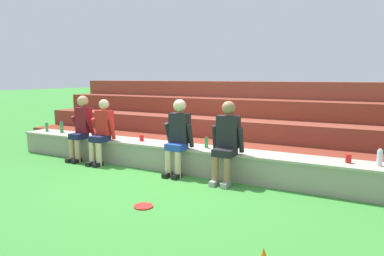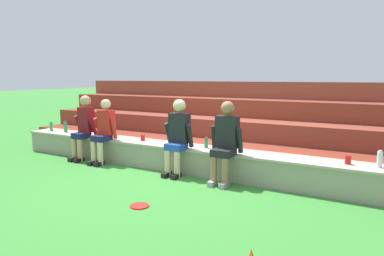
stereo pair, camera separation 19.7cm
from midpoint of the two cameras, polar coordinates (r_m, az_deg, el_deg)
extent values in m
plane|color=#388433|center=(6.22, -2.82, -7.74)|extent=(80.00, 80.00, 0.00)
cube|color=gray|center=(6.39, -1.57, -5.13)|extent=(8.26, 0.55, 0.47)
cube|color=#ABA28E|center=(6.34, -1.58, -3.21)|extent=(8.30, 0.59, 0.04)
cube|color=maroon|center=(7.18, 1.95, -3.86)|extent=(9.94, 0.72, 0.41)
cube|color=brown|center=(7.78, 4.25, -1.39)|extent=(9.94, 0.72, 0.81)
cube|color=maroon|center=(8.40, 6.20, 0.72)|extent=(9.94, 0.72, 1.22)
cube|color=brown|center=(9.04, 7.89, 2.53)|extent=(9.94, 0.72, 1.62)
cylinder|color=tan|center=(7.55, -20.09, -3.53)|extent=(0.11, 0.11, 0.47)
cylinder|color=tan|center=(7.42, -19.22, -3.68)|extent=(0.11, 0.11, 0.47)
cube|color=black|center=(7.56, -20.24, -5.02)|extent=(0.10, 0.22, 0.08)
cube|color=black|center=(7.44, -19.37, -5.19)|extent=(0.10, 0.22, 0.08)
cube|color=#191E47|center=(7.52, -19.05, -1.29)|extent=(0.27, 0.32, 0.12)
cube|color=maroon|center=(7.58, -18.30, 1.27)|extent=(0.31, 0.20, 0.53)
sphere|color=tan|center=(7.54, -18.44, 4.27)|extent=(0.23, 0.23, 0.23)
cylinder|color=maroon|center=(7.73, -19.41, 0.46)|extent=(0.08, 0.24, 0.42)
cylinder|color=maroon|center=(7.44, -17.28, 0.26)|extent=(0.08, 0.25, 0.42)
cylinder|color=beige|center=(7.11, -17.07, -4.10)|extent=(0.11, 0.11, 0.47)
cylinder|color=beige|center=(6.99, -16.04, -4.27)|extent=(0.11, 0.11, 0.47)
cube|color=black|center=(7.13, -17.23, -5.67)|extent=(0.10, 0.22, 0.08)
cube|color=black|center=(7.01, -16.20, -5.87)|extent=(0.10, 0.22, 0.08)
cube|color=#191E47|center=(7.10, -15.86, -1.70)|extent=(0.29, 0.34, 0.12)
cube|color=red|center=(7.16, -15.11, 0.87)|extent=(0.32, 0.20, 0.50)
sphere|color=beige|center=(7.12, -15.22, 3.82)|extent=(0.20, 0.20, 0.20)
cylinder|color=red|center=(7.31, -16.40, 0.08)|extent=(0.08, 0.24, 0.42)
cylinder|color=red|center=(7.02, -13.91, -0.15)|extent=(0.08, 0.16, 0.43)
cylinder|color=beige|center=(6.06, -4.91, -5.92)|extent=(0.11, 0.11, 0.47)
cylinder|color=beige|center=(5.96, -3.33, -6.14)|extent=(0.11, 0.11, 0.47)
cube|color=black|center=(6.08, -5.09, -7.76)|extent=(0.10, 0.22, 0.08)
cube|color=black|center=(5.98, -3.51, -8.02)|extent=(0.10, 0.22, 0.08)
cube|color=#2347B2|center=(6.05, -3.52, -3.12)|extent=(0.32, 0.31, 0.12)
cube|color=black|center=(6.09, -2.98, 0.01)|extent=(0.35, 0.20, 0.53)
sphere|color=beige|center=(6.05, -3.01, 3.73)|extent=(0.23, 0.23, 0.23)
cylinder|color=black|center=(6.21, -4.85, -0.96)|extent=(0.08, 0.22, 0.42)
cylinder|color=black|center=(5.98, -1.21, -1.29)|extent=(0.08, 0.19, 0.43)
cylinder|color=#996B4C|center=(5.59, 2.88, -7.12)|extent=(0.11, 0.11, 0.47)
cylinder|color=#996B4C|center=(5.52, 4.79, -7.36)|extent=(0.11, 0.11, 0.47)
cube|color=#99999E|center=(5.61, 2.69, -9.12)|extent=(0.10, 0.22, 0.08)
cube|color=#99999E|center=(5.54, 4.60, -9.39)|extent=(0.10, 0.22, 0.08)
cube|color=black|center=(5.62, 4.47, -4.04)|extent=(0.33, 0.36, 0.12)
cube|color=black|center=(5.68, 5.06, -0.61)|extent=(0.36, 0.20, 0.53)
sphere|color=#996B4C|center=(5.63, 5.11, 3.37)|extent=(0.22, 0.22, 0.22)
cylinder|color=black|center=(5.78, 2.84, -1.64)|extent=(0.08, 0.14, 0.43)
cylinder|color=black|center=(5.60, 7.16, -2.02)|extent=(0.08, 0.18, 0.43)
cylinder|color=silver|center=(5.57, 27.87, -4.46)|extent=(0.07, 0.07, 0.22)
cylinder|color=white|center=(5.55, 27.96, -3.22)|extent=(0.04, 0.04, 0.02)
cylinder|color=green|center=(8.78, -23.61, 0.15)|extent=(0.07, 0.07, 0.20)
cylinder|color=white|center=(8.77, -23.65, 0.88)|extent=(0.04, 0.04, 0.02)
cylinder|color=green|center=(6.18, 1.50, -2.45)|extent=(0.07, 0.07, 0.19)
cylinder|color=red|center=(6.16, 1.50, -1.51)|extent=(0.04, 0.04, 0.02)
cylinder|color=green|center=(8.46, -21.51, 0.09)|extent=(0.08, 0.08, 0.23)
cylinder|color=blue|center=(8.44, -21.56, 0.95)|extent=(0.05, 0.05, 0.02)
cylinder|color=red|center=(6.93, -9.19, -1.64)|extent=(0.09, 0.09, 0.12)
cylinder|color=red|center=(5.57, 23.66, -4.69)|extent=(0.08, 0.08, 0.13)
cylinder|color=red|center=(4.80, -9.30, -12.73)|extent=(0.26, 0.26, 0.02)
camera|label=1|loc=(0.10, -90.91, -0.14)|focal=32.05mm
camera|label=2|loc=(0.10, 89.09, 0.14)|focal=32.05mm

